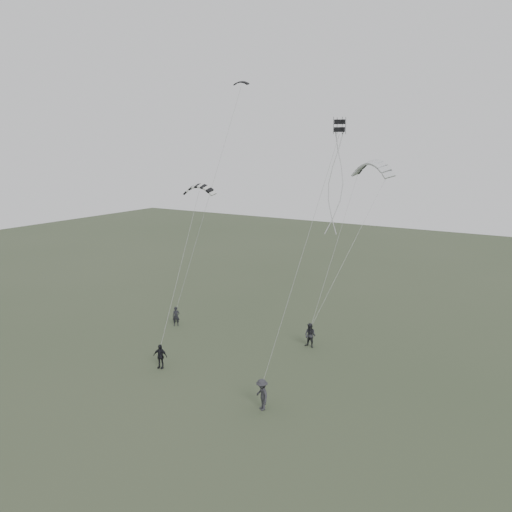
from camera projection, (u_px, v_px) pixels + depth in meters
The scene contains 9 objects.
ground at pixel (205, 366), 35.39m from camera, with size 140.00×140.00×0.00m, color #37432C.
flyer_left at pixel (176, 316), 43.24m from camera, with size 0.62×0.41×1.70m, color black.
flyer_right at pixel (310, 335), 38.52m from camera, with size 0.93×0.73×1.92m, color #232328.
flyer_center at pixel (160, 356), 34.88m from camera, with size 1.03×0.43×1.75m, color black.
flyer_far at pixel (262, 394), 29.30m from camera, with size 1.24×0.71×1.91m, color #29292E.
kite_dark_small at pixel (241, 82), 42.86m from camera, with size 1.35×0.40×0.47m, color black, non-canonical shape.
kite_pale_large at pixel (372, 162), 42.72m from camera, with size 4.52×1.02×1.81m, color #B2B4B7, non-canonical shape.
kite_striped at pixel (199, 186), 39.56m from camera, with size 2.72×0.68×1.10m, color black, non-canonical shape.
kite_box at pixel (340, 126), 29.36m from camera, with size 0.63×0.63×0.71m, color black, non-canonical shape.
Camera 1 is at (20.21, -26.25, 15.13)m, focal length 35.00 mm.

